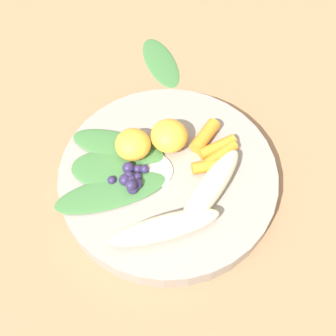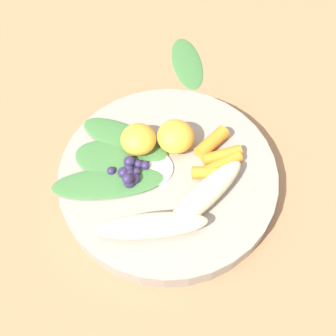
{
  "view_description": "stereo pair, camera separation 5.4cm",
  "coord_description": "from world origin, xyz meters",
  "px_view_note": "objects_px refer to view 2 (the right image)",
  "views": [
    {
      "loc": [
        0.28,
        0.01,
        0.5
      ],
      "look_at": [
        0.0,
        0.0,
        0.04
      ],
      "focal_mm": 47.81,
      "sensor_mm": 36.0,
      "label": 1
    },
    {
      "loc": [
        0.28,
        0.06,
        0.5
      ],
      "look_at": [
        0.0,
        0.0,
        0.04
      ],
      "focal_mm": 47.81,
      "sensor_mm": 36.0,
      "label": 2
    }
  ],
  "objects_px": {
    "banana_peeled_left": "(204,195)",
    "orange_segment_near": "(138,139)",
    "bowl": "(168,178)",
    "kale_leaf_stray": "(187,62)",
    "banana_peeled_right": "(153,226)"
  },
  "relations": [
    {
      "from": "banana_peeled_left",
      "to": "orange_segment_near",
      "type": "bearing_deg",
      "value": 90.17
    },
    {
      "from": "banana_peeled_right",
      "to": "banana_peeled_left",
      "type": "bearing_deg",
      "value": 28.3
    },
    {
      "from": "bowl",
      "to": "kale_leaf_stray",
      "type": "height_order",
      "value": "bowl"
    },
    {
      "from": "bowl",
      "to": "banana_peeled_left",
      "type": "distance_m",
      "value": 0.06
    },
    {
      "from": "banana_peeled_left",
      "to": "kale_leaf_stray",
      "type": "bearing_deg",
      "value": 47.51
    },
    {
      "from": "banana_peeled_left",
      "to": "kale_leaf_stray",
      "type": "xyz_separation_m",
      "value": [
        -0.24,
        -0.07,
        -0.04
      ]
    },
    {
      "from": "bowl",
      "to": "banana_peeled_left",
      "type": "relative_size",
      "value": 2.14
    },
    {
      "from": "banana_peeled_left",
      "to": "kale_leaf_stray",
      "type": "relative_size",
      "value": 1.15
    },
    {
      "from": "kale_leaf_stray",
      "to": "banana_peeled_right",
      "type": "bearing_deg",
      "value": 161.09
    },
    {
      "from": "orange_segment_near",
      "to": "kale_leaf_stray",
      "type": "height_order",
      "value": "orange_segment_near"
    },
    {
      "from": "banana_peeled_left",
      "to": "orange_segment_near",
      "type": "xyz_separation_m",
      "value": [
        -0.06,
        -0.09,
        0.0
      ]
    },
    {
      "from": "bowl",
      "to": "kale_leaf_stray",
      "type": "distance_m",
      "value": 0.21
    },
    {
      "from": "banana_peeled_right",
      "to": "orange_segment_near",
      "type": "bearing_deg",
      "value": 94.61
    },
    {
      "from": "banana_peeled_left",
      "to": "banana_peeled_right",
      "type": "distance_m",
      "value": 0.07
    },
    {
      "from": "banana_peeled_left",
      "to": "orange_segment_near",
      "type": "height_order",
      "value": "orange_segment_near"
    }
  ]
}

